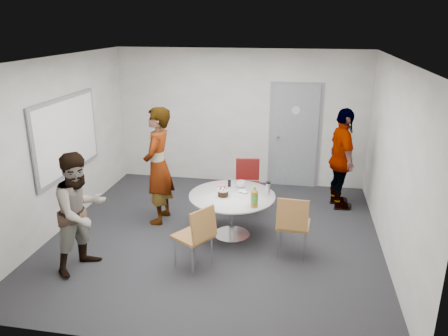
% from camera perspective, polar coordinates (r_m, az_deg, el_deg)
% --- Properties ---
extents(floor, '(5.00, 5.00, 0.00)m').
position_cam_1_polar(floor, '(6.92, -1.08, -8.86)').
color(floor, black).
rests_on(floor, ground).
extents(ceiling, '(5.00, 5.00, 0.00)m').
position_cam_1_polar(ceiling, '(6.15, -1.24, 14.03)').
color(ceiling, silver).
rests_on(ceiling, wall_back).
extents(wall_back, '(5.00, 0.00, 5.00)m').
position_cam_1_polar(wall_back, '(8.79, 2.10, 6.58)').
color(wall_back, '#AFADA6').
rests_on(wall_back, floor).
extents(wall_left, '(0.00, 5.00, 5.00)m').
position_cam_1_polar(wall_left, '(7.31, -20.77, 2.81)').
color(wall_left, '#AFADA6').
rests_on(wall_left, floor).
extents(wall_right, '(0.00, 5.00, 5.00)m').
position_cam_1_polar(wall_right, '(6.41, 21.31, 0.61)').
color(wall_right, '#AFADA6').
rests_on(wall_right, floor).
extents(wall_front, '(5.00, 0.00, 5.00)m').
position_cam_1_polar(wall_front, '(4.15, -8.09, -8.04)').
color(wall_front, '#AFADA6').
rests_on(wall_front, floor).
extents(door, '(1.02, 0.17, 2.12)m').
position_cam_1_polar(door, '(8.76, 9.21, 4.13)').
color(door, slate).
rests_on(door, wall_back).
extents(whiteboard, '(0.04, 1.90, 1.25)m').
position_cam_1_polar(whiteboard, '(7.43, -19.83, 3.97)').
color(whiteboard, gray).
rests_on(whiteboard, wall_left).
extents(table, '(1.31, 1.31, 1.00)m').
position_cam_1_polar(table, '(6.67, 1.24, -4.27)').
color(table, silver).
rests_on(table, floor).
extents(chair_near_left, '(0.63, 0.62, 0.92)m').
position_cam_1_polar(chair_near_left, '(5.81, -3.47, -8.35)').
color(chair_near_left, brown).
rests_on(chair_near_left, floor).
extents(chair_near_right, '(0.48, 0.52, 0.94)m').
position_cam_1_polar(chair_near_right, '(6.14, 8.97, -6.88)').
color(chair_near_right, brown).
rests_on(chair_near_right, floor).
extents(chair_far, '(0.49, 0.52, 0.91)m').
position_cam_1_polar(chair_far, '(7.66, 3.08, -1.48)').
color(chair_far, maroon).
rests_on(chair_far, floor).
extents(person_main, '(0.47, 0.71, 1.93)m').
position_cam_1_polar(person_main, '(7.15, -8.60, 0.27)').
color(person_main, '#A5C6EA').
rests_on(person_main, floor).
extents(person_left, '(0.88, 0.97, 1.63)m').
position_cam_1_polar(person_left, '(6.06, -18.21, -5.48)').
color(person_left, white).
rests_on(person_left, floor).
extents(person_right, '(0.65, 1.12, 1.80)m').
position_cam_1_polar(person_right, '(7.89, 15.14, 1.11)').
color(person_right, black).
rests_on(person_right, floor).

